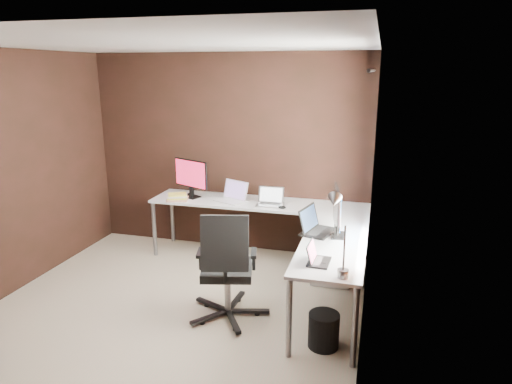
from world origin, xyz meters
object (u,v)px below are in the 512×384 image
office_chair (227,287)px  wastebasket (324,330)px  laptop_white (233,197)px  laptop_black_small (316,258)px  monitor_left (191,176)px  drawer_pedestal (333,254)px  laptop_silver (270,201)px  laptop_black_big (315,227)px  desk_lamp (337,224)px  monitor_right (337,210)px  book_stack (177,197)px

office_chair → wastebasket: office_chair is taller
laptop_white → office_chair: 1.55m
laptop_black_small → office_chair: bearing=81.6°
monitor_left → laptop_black_small: monitor_left is taller
laptop_white → laptop_black_small: bearing=-27.8°
drawer_pedestal → laptop_white: laptop_white is taller
monitor_left → laptop_silver: size_ratio=1.63×
laptop_black_small → wastebasket: laptop_black_small is taller
monitor_left → laptop_silver: (1.05, -0.08, -0.22)m
laptop_black_small → wastebasket: (0.09, -0.08, -0.62)m
monitor_left → laptop_black_big: (1.69, -0.89, -0.21)m
monitor_left → laptop_black_small: 2.44m
desk_lamp → office_chair: desk_lamp is taller
monitor_left → laptop_black_big: size_ratio=1.18×
laptop_black_small → drawer_pedestal: bearing=1.4°
laptop_white → laptop_black_small: laptop_white is taller
desk_lamp → office_chair: (-1.02, 0.33, -0.83)m
monitor_right → laptop_silver: monitor_right is taller
monitor_left → laptop_black_small: size_ratio=1.98×
book_stack → laptop_white: bearing=12.9°
book_stack → monitor_left: bearing=61.2°
laptop_silver → laptop_black_small: bearing=-65.4°
monitor_right → laptop_silver: (-0.86, 0.87, -0.22)m
laptop_black_big → laptop_black_small: (0.12, -0.74, -0.01)m
laptop_black_big → wastebasket: (0.21, -0.81, -0.63)m
monitor_right → office_chair: size_ratio=0.53×
laptop_silver → laptop_black_small: (0.76, -1.54, -0.01)m
drawer_pedestal → laptop_black_small: bearing=-91.1°
laptop_black_small → office_chair: size_ratio=0.24×
drawer_pedestal → office_chair: bearing=-128.2°
laptop_black_small → book_stack: bearing=55.7°
laptop_white → book_stack: laptop_white is taller
laptop_black_big → office_chair: (-0.73, -0.57, -0.47)m
monitor_right → drawer_pedestal: bearing=-2.5°
drawer_pedestal → desk_lamp: size_ratio=0.92×
laptop_white → laptop_black_big: size_ratio=1.00×
drawer_pedestal → desk_lamp: bearing=-84.1°
wastebasket → monitor_left: bearing=138.2°
laptop_white → desk_lamp: (1.42, -1.75, 0.36)m
book_stack → office_chair: bearing=-49.9°
monitor_left → monitor_right: size_ratio=0.89×
drawer_pedestal → office_chair: (-0.87, -1.10, 0.01)m
laptop_silver → wastebasket: 1.93m
laptop_white → desk_lamp: bearing=-27.0°
drawer_pedestal → wastebasket: drawer_pedestal is taller
wastebasket → laptop_black_big: bearing=104.8°
laptop_black_big → desk_lamp: desk_lamp is taller
book_stack → laptop_black_small: bearing=-36.8°
drawer_pedestal → monitor_right: bearing=-83.1°
laptop_silver → laptop_black_small: 1.72m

